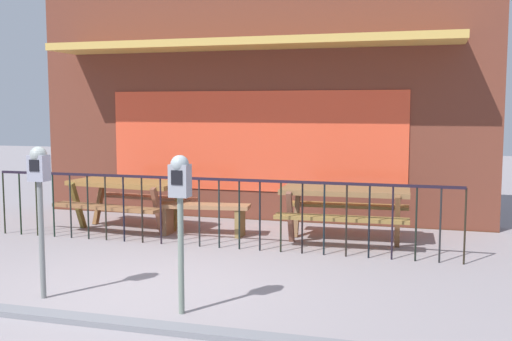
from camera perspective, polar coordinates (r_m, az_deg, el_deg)
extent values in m
plane|color=gray|center=(6.55, -11.07, -11.24)|extent=(40.00, 40.00, 0.00)
cube|color=#412310|center=(10.67, 0.08, -4.40)|extent=(7.94, 0.54, 0.01)
cube|color=brown|center=(10.52, 0.09, 9.90)|extent=(7.94, 0.50, 5.28)
cube|color=#E54C2D|center=(10.26, -0.31, 2.78)|extent=(5.16, 0.02, 1.70)
cube|color=gold|center=(9.87, -1.06, 11.88)|extent=(6.75, 0.91, 0.12)
cube|color=black|center=(8.27, -4.47, -0.80)|extent=(6.67, 0.04, 0.04)
cylinder|color=black|center=(9.99, -22.69, -2.82)|extent=(0.02, 0.02, 0.95)
cylinder|color=black|center=(9.82, -21.36, -2.92)|extent=(0.02, 0.02, 0.95)
cylinder|color=black|center=(9.64, -19.99, -3.02)|extent=(0.02, 0.02, 0.95)
cylinder|color=black|center=(9.48, -18.57, -3.13)|extent=(0.02, 0.02, 0.95)
cylinder|color=black|center=(9.32, -17.10, -3.23)|extent=(0.02, 0.02, 0.95)
cylinder|color=black|center=(9.16, -15.58, -3.34)|extent=(0.02, 0.02, 0.95)
cylinder|color=black|center=(9.02, -14.00, -3.45)|extent=(0.02, 0.02, 0.95)
cylinder|color=black|center=(8.88, -12.38, -3.56)|extent=(0.02, 0.02, 0.95)
cylinder|color=black|center=(8.74, -10.70, -3.67)|extent=(0.02, 0.02, 0.95)
cylinder|color=black|center=(8.62, -8.98, -3.77)|extent=(0.02, 0.02, 0.95)
cylinder|color=black|center=(8.50, -7.20, -3.88)|extent=(0.02, 0.02, 0.95)
cylinder|color=black|center=(8.39, -5.37, -3.99)|extent=(0.02, 0.02, 0.95)
cylinder|color=black|center=(8.29, -3.50, -4.10)|extent=(0.02, 0.02, 0.95)
cylinder|color=black|center=(8.20, -1.59, -4.20)|extent=(0.02, 0.02, 0.95)
cylinder|color=black|center=(8.12, 0.37, -4.30)|extent=(0.02, 0.02, 0.95)
cylinder|color=black|center=(8.05, 2.36, -4.40)|extent=(0.02, 0.02, 0.95)
cylinder|color=black|center=(7.99, 4.39, -4.50)|extent=(0.02, 0.02, 0.95)
cylinder|color=black|center=(7.93, 6.44, -4.59)|extent=(0.02, 0.02, 0.95)
cylinder|color=black|center=(7.89, 8.53, -4.67)|extent=(0.02, 0.02, 0.95)
cylinder|color=black|center=(7.86, 10.63, -4.75)|extent=(0.02, 0.02, 0.95)
cylinder|color=black|center=(7.84, 12.74, -4.82)|extent=(0.02, 0.02, 0.95)
cylinder|color=black|center=(7.83, 14.87, -4.89)|extent=(0.02, 0.02, 0.95)
cylinder|color=black|center=(7.83, 17.00, -4.95)|extent=(0.02, 0.02, 0.95)
cylinder|color=black|center=(7.84, 19.12, -5.01)|extent=(0.02, 0.02, 0.95)
cube|color=olive|center=(9.69, -12.10, -1.17)|extent=(1.87, 0.96, 0.07)
cube|color=brown|center=(9.29, -13.98, -3.39)|extent=(1.82, 0.46, 0.05)
cube|color=#91593F|center=(10.19, -10.30, -2.49)|extent=(1.82, 0.46, 0.05)
cube|color=brown|center=(9.96, -16.47, -3.24)|extent=(0.11, 0.36, 0.78)
cube|color=brown|center=(10.40, -14.53, -2.80)|extent=(0.11, 0.36, 0.78)
cube|color=brown|center=(9.11, -9.21, -3.91)|extent=(0.11, 0.36, 0.78)
cube|color=brown|center=(9.59, -7.45, -3.40)|extent=(0.11, 0.36, 0.78)
cube|color=brown|center=(8.70, 8.39, -1.91)|extent=(1.83, 0.83, 0.07)
cube|color=olive|center=(8.20, 8.00, -4.50)|extent=(1.81, 0.33, 0.05)
cube|color=olive|center=(9.28, 8.68, -3.29)|extent=(1.81, 0.33, 0.05)
cube|color=brown|center=(8.58, 3.26, -4.47)|extent=(0.08, 0.35, 0.78)
cube|color=brown|center=(9.12, 3.89, -3.84)|extent=(0.08, 0.35, 0.78)
cube|color=brown|center=(8.45, 13.19, -4.79)|extent=(0.08, 0.35, 0.78)
cube|color=brown|center=(9.00, 13.22, -4.13)|extent=(0.08, 0.35, 0.78)
cube|color=#A26E49|center=(9.11, -4.99, -3.35)|extent=(1.43, 0.49, 0.06)
cube|color=brown|center=(9.30, -8.35, -4.61)|extent=(0.08, 0.29, 0.45)
cube|color=olive|center=(9.03, -1.52, -4.86)|extent=(0.08, 0.29, 0.45)
cylinder|color=slate|center=(6.48, -19.58, -6.21)|extent=(0.06, 0.06, 1.20)
cube|color=#8F90A2|center=(6.37, -19.81, 0.22)|extent=(0.18, 0.14, 0.26)
sphere|color=#8F9795|center=(6.35, -19.85, 1.39)|extent=(0.17, 0.17, 0.17)
cube|color=black|center=(6.30, -20.21, 0.44)|extent=(0.11, 0.01, 0.11)
cylinder|color=slate|center=(5.71, -7.09, -7.99)|extent=(0.06, 0.06, 1.11)
cube|color=#8E919C|center=(5.58, -7.19, -0.96)|extent=(0.18, 0.14, 0.30)
sphere|color=#8F9A9F|center=(5.56, -7.21, 0.58)|extent=(0.17, 0.17, 0.17)
cube|color=black|center=(5.51, -7.50, -0.67)|extent=(0.11, 0.01, 0.13)
cube|color=slate|center=(5.78, -15.36, -13.70)|extent=(11.11, 0.20, 0.11)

